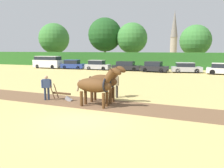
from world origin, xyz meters
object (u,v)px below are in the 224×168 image
(tree_left, at_px, (105,35))
(parked_car_center_left, at_px, (98,65))
(tree_center, at_px, (195,40))
(farmer_beside_team, at_px, (117,82))
(tree_center_left, at_px, (132,38))
(parked_car_center, at_px, (126,66))
(church_spire, at_px, (174,34))
(tree_far_left, at_px, (54,39))
(parked_car_far_right, at_px, (223,69))
(draft_horse_lead_right, at_px, (104,81))
(parked_van, at_px, (48,62))
(parked_car_center_right, at_px, (154,67))
(parked_car_left, at_px, (73,65))
(draft_horse_lead_left, at_px, (96,85))
(parked_car_right, at_px, (186,68))
(farmer_at_plow, at_px, (47,86))
(plow, at_px, (63,96))

(tree_left, bearing_deg, parked_car_center_left, -74.36)
(tree_center, bearing_deg, farmer_beside_team, -99.56)
(tree_center_left, xyz_separation_m, parked_car_center, (1.98, -10.67, -4.85))
(church_spire, height_order, parked_car_center_left, church_spire)
(tree_far_left, height_order, parked_car_far_right, tree_far_left)
(draft_horse_lead_right, bearing_deg, farmer_beside_team, 81.21)
(tree_center_left, bearing_deg, parked_van, -137.78)
(tree_center_left, distance_m, parked_car_center_right, 14.00)
(parked_car_left, distance_m, parked_car_far_right, 22.89)
(tree_center, xyz_separation_m, parked_van, (-24.33, -12.01, -3.86))
(farmer_beside_team, relative_size, parked_car_left, 0.43)
(draft_horse_lead_left, distance_m, parked_car_right, 22.05)
(farmer_at_plow, height_order, parked_car_center_right, farmer_at_plow)
(parked_car_far_right, bearing_deg, draft_horse_lead_right, -107.41)
(parked_car_right, bearing_deg, tree_far_left, 147.98)
(farmer_beside_team, bearing_deg, parked_car_center_right, 63.73)
(parked_van, xyz_separation_m, parked_car_right, (23.15, 0.36, -0.39))
(plow, bearing_deg, tree_center_left, 99.25)
(draft_horse_lead_left, bearing_deg, parked_van, 133.74)
(parked_van, height_order, parked_car_center_left, parked_van)
(farmer_beside_team, bearing_deg, draft_horse_lead_right, -128.57)
(church_spire, relative_size, parked_car_center_right, 4.21)
(tree_center, distance_m, church_spire, 38.21)
(farmer_beside_team, bearing_deg, parked_car_center_left, 89.74)
(tree_far_left, relative_size, parked_car_left, 2.28)
(farmer_beside_team, bearing_deg, parked_car_right, 50.56)
(draft_horse_lead_left, distance_m, plow, 2.85)
(draft_horse_lead_right, height_order, farmer_at_plow, draft_horse_lead_right)
(parked_car_center, bearing_deg, draft_horse_lead_right, -78.40)
(parked_car_center, height_order, parked_car_right, parked_car_center)
(church_spire, height_order, parked_car_left, church_spire)
(farmer_beside_team, xyz_separation_m, parked_car_left, (-14.26, 18.74, -0.30))
(draft_horse_lead_left, distance_m, farmer_at_plow, 3.73)
(tree_center_left, relative_size, parked_car_left, 2.11)
(tree_center_left, distance_m, parked_car_center_left, 12.35)
(parked_car_far_right, bearing_deg, parked_car_right, 176.10)
(tree_left, height_order, farmer_at_plow, tree_left)
(tree_far_left, distance_m, parked_car_center_right, 28.37)
(parked_van, bearing_deg, tree_center, 26.90)
(plow, bearing_deg, parked_car_center_right, 85.10)
(parked_van, height_order, parked_car_center, parked_van)
(parked_car_left, bearing_deg, tree_far_left, 128.99)
(parked_car_right, distance_m, parked_car_far_right, 4.73)
(parked_car_center_right, distance_m, parked_car_far_right, 9.04)
(tree_far_left, xyz_separation_m, parked_car_right, (29.66, -11.22, -5.12))
(farmer_beside_team, relative_size, parked_van, 0.34)
(draft_horse_lead_right, height_order, parked_car_right, draft_horse_lead_right)
(tree_far_left, xyz_separation_m, parked_car_left, (11.42, -11.41, -5.08))
(draft_horse_lead_right, distance_m, parked_car_left, 24.64)
(farmer_at_plow, distance_m, farmer_beside_team, 4.62)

